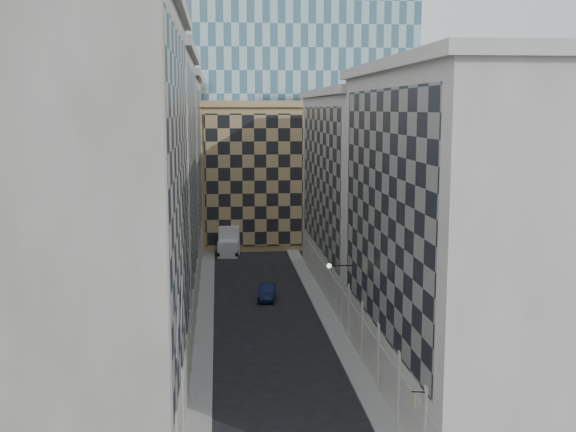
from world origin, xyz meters
TOP-DOWN VIEW (x-y plane):
  - sidewalk_west at (-5.25, 30.00)m, footprint 1.50×100.00m
  - sidewalk_east at (5.25, 30.00)m, footprint 1.50×100.00m
  - bldg_left_a at (-10.88, 11.00)m, footprint 10.80×22.80m
  - bldg_left_b at (-10.88, 33.00)m, footprint 10.80×22.80m
  - bldg_left_c at (-10.88, 55.00)m, footprint 10.80×22.80m
  - bldg_right_a at (10.88, 15.00)m, footprint 10.80×26.80m
  - bldg_right_b at (10.89, 42.00)m, footprint 10.80×28.80m
  - tan_block at (2.00, 67.90)m, footprint 16.80×14.80m
  - church_tower at (0.00, 82.00)m, footprint 7.20×7.20m
  - flagpoles_left at (-5.90, 6.00)m, footprint 0.10×6.33m
  - bracket_lamp at (4.38, 24.00)m, footprint 1.98×0.36m
  - box_truck at (-2.65, 60.29)m, footprint 3.08×6.39m
  - dark_car at (0.47, 37.93)m, footprint 1.97×4.49m
  - shop_sign at (5.42, 4.59)m, footprint 0.71×0.62m

SIDE VIEW (x-z plane):
  - sidewalk_west at x=-5.25m, z-range 0.00..0.15m
  - sidewalk_east at x=5.25m, z-range 0.00..0.15m
  - dark_car at x=0.47m, z-range 0.00..1.43m
  - box_truck at x=-2.65m, z-range -0.22..3.17m
  - shop_sign at x=5.42m, z-range 3.49..4.19m
  - bracket_lamp at x=4.38m, z-range 6.02..6.38m
  - flagpoles_left at x=-5.90m, z-range 6.83..9.17m
  - tan_block at x=2.00m, z-range 0.04..18.84m
  - bldg_right_b at x=10.89m, z-range 0.00..19.70m
  - bldg_right_a at x=10.88m, z-range -0.03..20.67m
  - bldg_left_c at x=-10.88m, z-range -0.02..21.68m
  - bldg_left_b at x=-10.88m, z-range -0.03..22.67m
  - bldg_left_a at x=-10.88m, z-range -0.03..23.67m
  - church_tower at x=0.00m, z-range 1.20..52.70m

